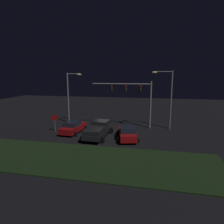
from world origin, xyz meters
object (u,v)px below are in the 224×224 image
Objects in this scene: street_lamp_left at (71,92)px; street_lamp_right at (167,92)px; car_sedan at (127,133)px; pickup_truck at (98,129)px; traffic_signal_gantry at (133,93)px; car_sedan_far at (73,127)px; stop_sign at (55,120)px.

street_lamp_left is 0.97× the size of street_lamp_right.
street_lamp_right is (4.59, 5.71, 4.28)m from car_sedan.
pickup_truck is at bearing -145.40° from street_lamp_right.
pickup_truck is at bearing -45.46° from street_lamp_left.
street_lamp_right reaches higher than car_sedan.
street_lamp_left reaches higher than traffic_signal_gantry.
stop_sign reaches higher than car_sedan_far.
traffic_signal_gantry is 9.43m from street_lamp_left.
traffic_signal_gantry is at bearing -3.56° from street_lamp_left.
stop_sign is (-2.59, 0.14, 0.82)m from car_sedan_far.
car_sedan is at bearing -33.09° from street_lamp_left.
traffic_signal_gantry reaches higher than pickup_truck.
street_lamp_right is at bearing -1.69° from street_lamp_left.
street_lamp_right is 15.37m from stop_sign.
street_lamp_left is (-9.39, 6.12, 4.09)m from car_sedan.
stop_sign is at bearing -163.08° from street_lamp_right.
pickup_truck is 3.51m from car_sedan.
street_lamp_left reaches higher than car_sedan.
car_sedan_far is 13.27m from street_lamp_right.
street_lamp_left is at bearing 47.62° from pickup_truck.
car_sedan is 11.93m from street_lamp_left.
street_lamp_right reaches higher than stop_sign.
car_sedan is at bearing -94.87° from car_sedan_far.
traffic_signal_gantry is (3.52, 5.40, 3.90)m from pickup_truck.
car_sedan is 1.03× the size of car_sedan_far.
car_sedan is 6.92m from traffic_signal_gantry.
stop_sign reaches higher than car_sedan.
traffic_signal_gantry is (0.03, 5.53, 4.16)m from car_sedan.
car_sedan_far is at bearing -65.39° from street_lamp_left.
traffic_signal_gantry reaches higher than car_sedan.
stop_sign is (-0.34, -4.77, -3.26)m from street_lamp_left.
car_sedan is (3.50, -0.13, -0.26)m from pickup_truck.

